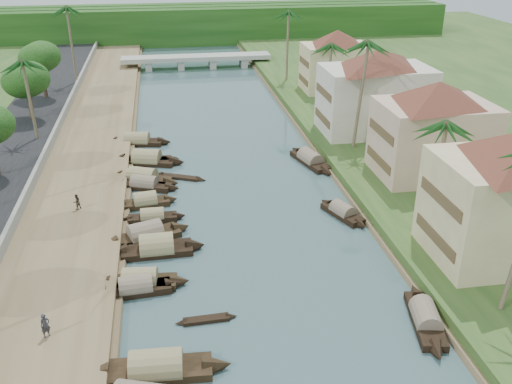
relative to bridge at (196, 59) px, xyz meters
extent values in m
plane|color=#3C565A|center=(0.00, -72.00, -1.72)|extent=(220.00, 220.00, 0.00)
cube|color=brown|center=(-16.00, -52.00, -1.32)|extent=(10.00, 180.00, 0.80)
cube|color=#25441B|center=(19.00, -52.00, -1.12)|extent=(16.00, 180.00, 1.20)
cube|color=slate|center=(-20.20, -52.00, -0.37)|extent=(0.40, 180.00, 1.10)
cube|color=#13380F|center=(0.00, 23.00, 2.28)|extent=(120.00, 4.00, 8.00)
cube|color=#13380F|center=(0.00, 28.00, 2.28)|extent=(120.00, 4.00, 8.00)
cube|color=#13380F|center=(0.00, 33.00, 2.28)|extent=(120.00, 4.00, 8.00)
cube|color=#9C9D93|center=(0.00, 0.00, 0.28)|extent=(28.00, 4.00, 0.80)
cube|color=#9C9D93|center=(-9.00, 0.00, -0.82)|extent=(1.20, 3.50, 1.80)
cube|color=#9C9D93|center=(-3.00, 0.00, -0.82)|extent=(1.20, 3.50, 1.80)
cube|color=#9C9D93|center=(3.00, 0.00, -0.82)|extent=(1.20, 3.50, 1.80)
cube|color=#9C9D93|center=(9.00, 0.00, -0.82)|extent=(1.20, 3.50, 1.80)
cube|color=brown|center=(12.95, -74.00, 1.48)|extent=(0.10, 6.40, 0.90)
cube|color=brown|center=(12.95, -74.00, 4.68)|extent=(0.10, 6.40, 0.90)
cube|color=#D0AF93|center=(20.00, -58.00, 3.23)|extent=(11.00, 8.00, 7.50)
pyramid|color=brown|center=(20.00, -58.00, 8.08)|extent=(14.11, 14.11, 2.20)
cube|color=brown|center=(14.45, -58.00, 1.35)|extent=(0.10, 6.40, 0.90)
cube|color=brown|center=(14.45, -58.00, 4.35)|extent=(0.10, 6.40, 0.90)
cube|color=beige|center=(19.00, -44.00, 3.48)|extent=(13.00, 8.00, 8.00)
pyramid|color=brown|center=(19.00, -44.00, 8.58)|extent=(15.59, 15.59, 2.20)
cube|color=brown|center=(12.45, -44.00, 1.48)|extent=(0.10, 6.40, 0.90)
cube|color=brown|center=(12.45, -44.00, 4.68)|extent=(0.10, 6.40, 0.90)
cube|color=beige|center=(20.00, -24.00, 2.98)|extent=(10.00, 7.00, 7.00)
pyramid|color=brown|center=(20.00, -24.00, 7.58)|extent=(12.62, 12.62, 2.20)
cube|color=brown|center=(14.95, -24.00, 1.23)|extent=(0.10, 5.60, 0.90)
cube|color=brown|center=(14.95, -24.00, 4.03)|extent=(0.10, 5.60, 0.90)
cube|color=black|center=(-8.17, -81.78, -1.52)|extent=(6.78, 2.45, 0.70)
cone|color=black|center=(-4.47, -81.99, -1.44)|extent=(2.02, 1.98, 2.09)
cone|color=black|center=(-11.87, -81.57, -1.44)|extent=(2.02, 1.98, 2.09)
cylinder|color=#92885D|center=(-8.17, -81.78, -1.14)|extent=(5.21, 2.45, 2.17)
cube|color=black|center=(-9.59, -73.03, -1.52)|extent=(5.19, 1.99, 0.70)
cone|color=black|center=(-6.77, -72.82, -1.44)|extent=(1.57, 1.56, 1.62)
cone|color=black|center=(-12.40, -73.23, -1.44)|extent=(1.57, 1.56, 1.62)
cylinder|color=gray|center=(-9.59, -73.03, -1.14)|extent=(4.00, 1.97, 1.69)
cube|color=black|center=(-9.31, -72.19, -1.52)|extent=(5.55, 2.37, 0.70)
cone|color=black|center=(-6.32, -72.49, -1.44)|extent=(1.72, 1.80, 1.82)
cone|color=black|center=(-12.29, -71.88, -1.44)|extent=(1.72, 1.80, 1.82)
cylinder|color=#92885D|center=(-9.31, -72.19, -1.14)|extent=(4.29, 2.31, 1.90)
cube|color=black|center=(-8.03, -67.52, -1.52)|extent=(5.86, 2.38, 0.70)
cone|color=black|center=(-4.80, -67.44, -1.44)|extent=(1.77, 2.06, 2.20)
cone|color=black|center=(-11.26, -67.60, -1.44)|extent=(1.77, 2.06, 2.20)
cylinder|color=#92885D|center=(-8.03, -67.52, -1.14)|extent=(4.50, 2.44, 2.33)
cube|color=black|center=(-8.97, -65.16, -1.52)|extent=(6.27, 3.92, 0.70)
cone|color=black|center=(-5.87, -64.09, -1.44)|extent=(2.25, 2.36, 2.09)
cone|color=black|center=(-12.07, -66.23, -1.44)|extent=(2.25, 2.36, 2.09)
cylinder|color=gray|center=(-8.97, -65.16, -1.14)|extent=(4.98, 3.54, 2.20)
cube|color=black|center=(-8.39, -61.74, -1.52)|extent=(4.44, 1.41, 0.70)
cone|color=black|center=(-5.92, -61.73, -1.44)|extent=(1.28, 1.26, 1.40)
cone|color=black|center=(-10.85, -61.74, -1.44)|extent=(1.28, 1.26, 1.40)
cylinder|color=#92885D|center=(-8.39, -61.74, -1.14)|extent=(3.39, 1.46, 1.45)
cube|color=black|center=(-9.06, -58.45, -1.52)|extent=(4.74, 2.31, 0.70)
cone|color=black|center=(-6.56, -58.10, -1.44)|extent=(1.54, 1.70, 1.67)
cone|color=black|center=(-11.56, -58.81, -1.44)|extent=(1.54, 1.70, 1.67)
cylinder|color=#92885D|center=(-9.06, -58.45, -1.14)|extent=(3.69, 2.23, 1.76)
cube|color=black|center=(-9.18, -54.33, -1.52)|extent=(5.71, 3.50, 0.70)
cone|color=black|center=(-6.33, -55.43, -1.44)|extent=(1.99, 1.94, 1.65)
cone|color=black|center=(-12.03, -53.23, -1.44)|extent=(1.99, 1.94, 1.65)
cylinder|color=gray|center=(-9.18, -54.33, -1.14)|extent=(4.53, 3.10, 1.70)
cube|color=black|center=(-9.40, -52.63, -1.52)|extent=(6.29, 4.38, 0.70)
cone|color=black|center=(-6.38, -54.07, -1.44)|extent=(2.34, 2.35, 1.97)
cone|color=black|center=(-12.43, -51.18, -1.44)|extent=(2.34, 2.35, 1.97)
cylinder|color=#92885D|center=(-9.40, -52.63, -1.14)|extent=(5.04, 3.84, 2.06)
cube|color=black|center=(-8.99, -47.45, -1.52)|extent=(6.74, 3.86, 0.70)
cone|color=black|center=(-5.57, -48.42, -1.44)|extent=(2.33, 2.41, 2.17)
cone|color=black|center=(-12.40, -46.47, -1.44)|extent=(2.33, 2.41, 2.17)
cylinder|color=#92885D|center=(-8.99, -47.45, -1.14)|extent=(5.32, 3.53, 2.28)
cube|color=black|center=(-9.01, -47.18, -1.52)|extent=(5.51, 1.86, 0.70)
cone|color=black|center=(-6.01, -47.37, -1.44)|extent=(1.62, 1.45, 1.53)
cone|color=black|center=(-12.02, -46.98, -1.44)|extent=(1.62, 1.45, 1.53)
cylinder|color=gray|center=(-9.01, -47.18, -1.14)|extent=(4.23, 1.83, 1.57)
cube|color=black|center=(-10.21, -40.91, -1.52)|extent=(6.38, 3.05, 0.70)
cone|color=black|center=(-6.86, -41.51, -1.44)|extent=(2.06, 2.08, 1.99)
cone|color=black|center=(-13.56, -40.31, -1.44)|extent=(2.06, 2.08, 1.99)
cylinder|color=#92885D|center=(-10.21, -40.91, -1.14)|extent=(4.97, 2.87, 2.07)
cube|color=black|center=(9.88, -79.89, -1.52)|extent=(2.82, 6.18, 0.70)
cone|color=black|center=(10.52, -76.64, -1.44)|extent=(1.82, 1.95, 1.72)
cone|color=black|center=(9.23, -83.13, -1.44)|extent=(1.82, 1.95, 1.72)
cylinder|color=gray|center=(9.88, -79.89, -1.14)|extent=(2.62, 4.81, 1.76)
cube|color=black|center=(9.09, -63.69, -1.52)|extent=(3.22, 5.04, 0.70)
cone|color=black|center=(8.09, -61.21, -1.44)|extent=(1.79, 1.80, 1.53)
cone|color=black|center=(10.09, -66.17, -1.44)|extent=(1.79, 1.80, 1.53)
cylinder|color=gray|center=(9.09, -63.69, -1.14)|extent=(2.85, 4.01, 1.59)
cube|color=black|center=(9.40, -50.48, -1.52)|extent=(3.54, 6.82, 0.70)
cone|color=black|center=(8.44, -46.96, -1.44)|extent=(2.12, 2.24, 1.90)
cone|color=black|center=(10.36, -53.99, -1.44)|extent=(2.12, 2.24, 1.90)
cylinder|color=gray|center=(9.40, -50.48, -1.14)|extent=(3.21, 5.35, 1.95)
cube|color=black|center=(-4.79, -77.18, -1.62)|extent=(3.20, 0.84, 0.35)
cone|color=black|center=(-3.00, -77.11, -1.62)|extent=(0.82, 0.74, 0.70)
cone|color=black|center=(-6.57, -77.25, -1.62)|extent=(0.82, 0.74, 0.70)
cube|color=black|center=(-5.54, -52.29, -1.62)|extent=(4.41, 2.69, 0.35)
cone|color=black|center=(-3.27, -53.35, -1.62)|extent=(1.38, 1.28, 0.89)
cone|color=black|center=(-7.81, -51.22, -1.62)|extent=(1.38, 1.28, 0.89)
cylinder|color=#70644B|center=(16.00, -67.16, 3.83)|extent=(0.80, 0.36, 8.71)
sphere|color=#174617|center=(16.00, -67.16, 8.01)|extent=(3.20, 3.20, 3.20)
cylinder|color=#70644B|center=(15.00, -49.14, 5.57)|extent=(1.24, 0.36, 12.17)
sphere|color=#174617|center=(15.00, -49.14, 11.41)|extent=(3.20, 3.20, 3.20)
cylinder|color=#70644B|center=(16.00, -33.82, 3.98)|extent=(0.61, 0.36, 9.02)
sphere|color=#174617|center=(16.00, -33.82, 8.31)|extent=(3.20, 3.20, 3.20)
cylinder|color=#70644B|center=(-22.00, -40.60, 4.37)|extent=(0.67, 0.36, 9.39)
sphere|color=#174617|center=(-22.00, -40.60, 8.87)|extent=(3.20, 3.20, 3.20)
cylinder|color=#70644B|center=(14.00, -16.17, 5.02)|extent=(0.45, 0.36, 11.09)
sphere|color=#174617|center=(14.00, -16.17, 10.35)|extent=(3.20, 3.20, 3.20)
cylinder|color=#70644B|center=(-20.50, -13.14, 5.63)|extent=(0.48, 0.36, 11.90)
sphere|color=#174617|center=(-20.50, -13.14, 11.34)|extent=(3.20, 3.20, 3.20)
cylinder|color=#4E3B2C|center=(-24.00, -32.25, 1.41)|extent=(0.60, 0.60, 3.55)
ellipsoid|color=#13380F|center=(-24.00, -32.25, 4.81)|extent=(5.39, 5.39, 4.43)
cylinder|color=#4E3B2C|center=(-24.00, -21.53, 1.65)|extent=(0.60, 0.60, 4.03)
ellipsoid|color=#13380F|center=(-24.00, -21.53, 5.50)|extent=(5.29, 5.29, 4.35)
cylinder|color=#4E3B2C|center=(24.00, -40.24, 1.30)|extent=(0.60, 0.60, 3.73)
ellipsoid|color=#13380F|center=(24.00, -40.24, 4.87)|extent=(4.69, 4.69, 3.86)
imported|color=#2A2A33|center=(-15.00, -78.10, -0.08)|extent=(0.74, 0.68, 1.69)
imported|color=#362E26|center=(-15.21, -59.70, -0.19)|extent=(0.90, 0.90, 1.47)
camera|label=1|loc=(-6.60, -108.94, 22.82)|focal=40.00mm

